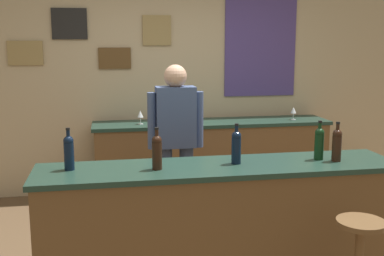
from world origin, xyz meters
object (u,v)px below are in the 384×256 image
object	(u,v)px
wine_bottle_d	(319,142)
wine_bottle_e	(337,144)
bartender	(176,139)
wine_glass_a	(140,115)
wine_glass_b	(181,113)
wine_bottle_a	(69,151)
wine_bottle_b	(157,151)
wine_glass_c	(293,111)
wine_bottle_c	(236,146)
bar_stool	(359,252)

from	to	relation	value
wine_bottle_d	wine_bottle_e	world-z (taller)	same
bartender	wine_glass_a	distance (m)	1.08
wine_bottle_d	wine_glass_a	world-z (taller)	wine_bottle_d
wine_bottle_e	wine_glass_b	size ratio (longest dim) A/B	1.97
wine_bottle_a	wine_bottle_b	world-z (taller)	same
wine_bottle_a	wine_bottle_b	size ratio (longest dim) A/B	1.00
wine_glass_a	wine_glass_b	xyz separation A→B (m)	(0.48, 0.06, 0.00)
wine_bottle_a	wine_glass_c	size ratio (longest dim) A/B	1.97
wine_bottle_c	wine_bottle_b	bearing A→B (deg)	-174.61
wine_bottle_d	wine_glass_b	xyz separation A→B (m)	(-0.76, 2.03, -0.05)
wine_bottle_d	wine_glass_a	size ratio (longest dim) A/B	1.97
wine_glass_a	wine_bottle_e	bearing A→B (deg)	-56.64
bar_stool	wine_glass_a	distance (m)	2.98
wine_bottle_e	wine_glass_c	xyz separation A→B (m)	(0.47, 2.03, -0.05)
wine_glass_b	wine_glass_c	distance (m)	1.34
wine_bottle_c	bar_stool	bearing A→B (deg)	-45.72
wine_bottle_e	wine_glass_c	world-z (taller)	wine_bottle_e
bartender	wine_glass_a	xyz separation A→B (m)	(-0.25, 1.05, 0.07)
wine_bottle_c	wine_bottle_e	world-z (taller)	same
bartender	wine_glass_a	world-z (taller)	bartender
wine_bottle_c	wine_bottle_d	xyz separation A→B (m)	(0.67, 0.01, 0.00)
wine_bottle_a	wine_bottle_d	world-z (taller)	same
wine_glass_b	wine_bottle_b	bearing A→B (deg)	-103.73
wine_glass_b	bartender	bearing A→B (deg)	-101.75
wine_bottle_b	wine_glass_a	distance (m)	2.04
bartender	wine_bottle_b	world-z (taller)	bartender
wine_bottle_e	wine_glass_a	world-z (taller)	wine_bottle_e
bar_stool	wine_bottle_d	bearing A→B (deg)	89.33
wine_bottle_d	wine_glass_c	distance (m)	2.04
wine_bottle_d	bar_stool	bearing A→B (deg)	-90.67
bar_stool	wine_glass_a	xyz separation A→B (m)	(-1.23, 2.66, 0.55)
wine_bottle_b	wine_glass_a	size ratio (longest dim) A/B	1.97
wine_glass_a	wine_glass_b	bearing A→B (deg)	6.84
wine_bottle_d	wine_glass_b	size ratio (longest dim) A/B	1.97
wine_bottle_d	wine_glass_b	world-z (taller)	wine_bottle_d
wine_bottle_d	wine_glass_c	bearing A→B (deg)	73.36
wine_bottle_b	wine_glass_a	world-z (taller)	wine_bottle_b
bar_stool	wine_glass_c	bearing A→B (deg)	77.36
bartender	wine_bottle_b	size ratio (longest dim) A/B	5.29
bar_stool	wine_bottle_b	distance (m)	1.53
bar_stool	wine_bottle_d	xyz separation A→B (m)	(0.01, 0.69, 0.60)
wine_bottle_e	wine_glass_b	distance (m)	2.27
wine_glass_c	wine_bottle_a	bearing A→B (deg)	-142.14
wine_bottle_b	wine_glass_c	distance (m)	2.74
wine_bottle_e	wine_glass_b	world-z (taller)	wine_bottle_e
wine_bottle_a	wine_glass_b	size ratio (longest dim) A/B	1.97
wine_bottle_d	wine_bottle_e	distance (m)	0.13
wine_bottle_b	wine_bottle_e	size ratio (longest dim) A/B	1.00
bartender	wine_glass_c	size ratio (longest dim) A/B	10.45
bar_stool	wine_bottle_c	xyz separation A→B (m)	(-0.66, 0.68, 0.60)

